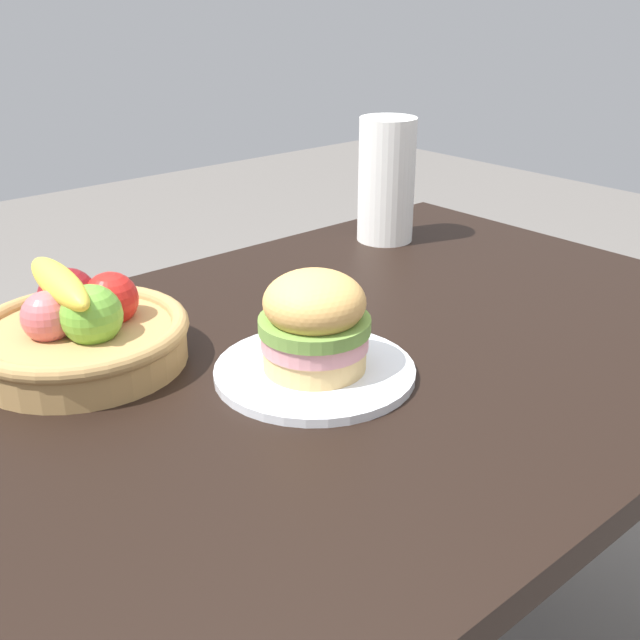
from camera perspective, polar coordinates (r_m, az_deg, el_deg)
The scene contains 5 objects.
dining_table at distance 1.12m, azimuth 0.47°, elevation -7.08°, with size 1.40×0.90×0.75m.
plate at distance 1.01m, azimuth -0.40°, elevation -3.82°, with size 0.26×0.26×0.01m, color white.
sandwich at distance 0.98m, azimuth -0.41°, elevation -0.15°, with size 0.14×0.14×0.13m.
fruit_basket at distance 1.07m, azimuth -17.41°, elevation -0.70°, with size 0.29×0.29×0.13m.
paper_towel_roll at distance 1.52m, azimuth 4.96°, elevation 10.30°, with size 0.11×0.11×0.24m, color white.
Camera 1 is at (-0.64, -0.72, 1.22)m, focal length 43.06 mm.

